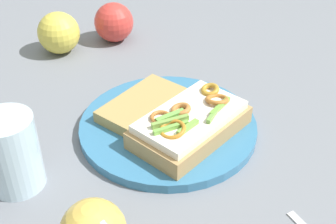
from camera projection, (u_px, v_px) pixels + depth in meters
name	position (u px, v px, depth m)	size (l,w,h in m)	color
ground_plane	(168.00, 130.00, 0.71)	(2.00, 2.00, 0.00)	slate
plate	(168.00, 126.00, 0.71)	(0.27, 0.27, 0.01)	teal
sandwich	(190.00, 124.00, 0.67)	(0.16, 0.20, 0.05)	#AB8552
bread_slice_side	(147.00, 107.00, 0.72)	(0.14, 0.10, 0.02)	#A88B4F
apple_0	(114.00, 22.00, 0.93)	(0.08, 0.08, 0.08)	red
apple_2	(59.00, 33.00, 0.89)	(0.08, 0.08, 0.08)	gold
drinking_glass	(11.00, 153.00, 0.59)	(0.07, 0.07, 0.11)	silver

